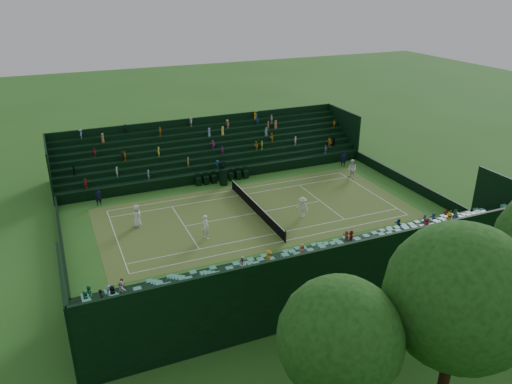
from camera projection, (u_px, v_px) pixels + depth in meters
ground at (256, 213)px, 43.31m from camera, size 160.00×160.00×0.00m
court_surface at (256, 213)px, 43.31m from camera, size 12.97×26.77×0.01m
perimeter_wall_north at (405, 181)px, 48.85m from camera, size 17.17×0.20×1.00m
perimeter_wall_south at (61, 243)px, 37.38m from camera, size 17.17×0.20×1.00m
perimeter_wall_east at (302, 254)px, 35.95m from camera, size 0.20×31.77×1.00m
perimeter_wall_west at (223, 175)px, 50.28m from camera, size 0.20×31.77×1.00m
north_grandstand at (333, 270)px, 32.00m from camera, size 6.60×32.00×4.90m
south_grandstand at (210, 153)px, 53.40m from camera, size 6.60×32.00×4.90m
tennis_net at (256, 208)px, 43.10m from camera, size 11.67×0.10×1.06m
umpire_chair at (223, 175)px, 48.83m from camera, size 0.80×0.80×2.50m
courtside_chairs at (222, 177)px, 49.85m from camera, size 0.53×5.50×1.16m
player_near_west at (137, 216)px, 40.62m from camera, size 1.10×0.92×1.93m
player_near_east at (206, 227)px, 38.74m from camera, size 0.81×0.61×2.02m
player_far_west at (352, 169)px, 50.52m from camera, size 1.10×0.93×1.97m
player_far_east at (302, 207)px, 42.28m from camera, size 1.35×1.21×1.82m
line_judge_north at (344, 158)px, 53.79m from camera, size 0.62×0.74×1.74m
line_judge_south at (98, 197)px, 44.56m from camera, size 0.43×0.62×1.61m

